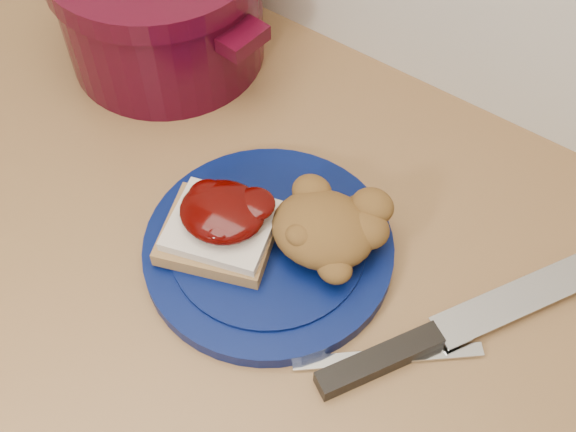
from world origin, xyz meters
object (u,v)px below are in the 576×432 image
Objects in this scene: chef_knife at (422,342)px; dutch_oven at (162,4)px; butter_knife at (388,357)px; plate at (268,248)px.

chef_knife is 0.49m from dutch_oven.
chef_knife is 1.70× the size of butter_knife.
dutch_oven is (-0.28, 0.17, 0.07)m from plate.
dutch_oven is (-0.46, 0.17, 0.06)m from chef_knife.
dutch_oven is at bearing 99.38° from chef_knife.
chef_knife is at bearing 16.29° from butter_knife.
butter_knife is at bearing 176.42° from chef_knife.
butter_knife is 0.49m from dutch_oven.
plate is 0.84× the size of chef_knife.
plate is at bearing -31.26° from dutch_oven.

